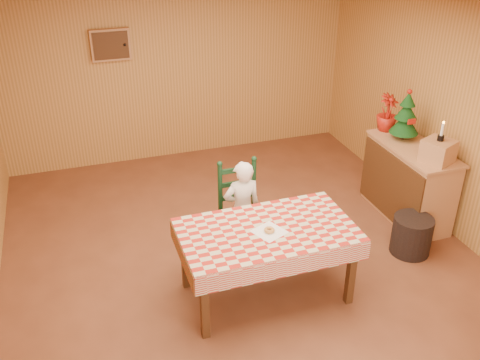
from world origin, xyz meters
name	(u,v)px	position (x,y,z in m)	size (l,w,h in m)	color
ground	(246,266)	(0.00, 0.00, 0.00)	(6.00, 6.00, 0.00)	brown
cabin_walls	(229,88)	(0.00, 0.53, 1.83)	(5.10, 6.05, 2.65)	#BF8945
dining_table	(267,236)	(0.04, -0.48, 0.69)	(1.66, 0.96, 0.77)	#492913
ladder_chair	(240,211)	(0.04, 0.31, 0.50)	(0.44, 0.40, 1.08)	black
seated_child	(242,209)	(0.04, 0.25, 0.56)	(0.41, 0.27, 1.12)	white
napkin	(269,232)	(0.04, -0.53, 0.77)	(0.26, 0.26, 0.00)	white
donut	(269,230)	(0.04, -0.53, 0.79)	(0.10, 0.10, 0.03)	#C08844
shelf_unit	(408,182)	(2.19, 0.36, 0.47)	(0.54, 1.24, 0.93)	tan
crate	(438,151)	(2.19, -0.04, 1.06)	(0.30, 0.30, 0.25)	tan
christmas_tree	(406,117)	(2.19, 0.61, 1.21)	(0.34, 0.34, 0.62)	#492913
flower_arrangement	(387,113)	(2.14, 0.91, 1.16)	(0.26, 0.26, 0.46)	#A31A0F
candle_set	(441,135)	(2.19, -0.04, 1.24)	(0.07, 0.07, 0.22)	black
storage_bin	(412,235)	(1.81, -0.32, 0.22)	(0.43, 0.43, 0.43)	black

